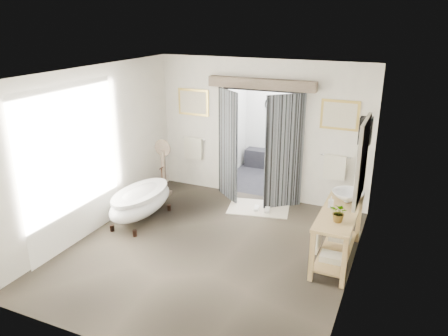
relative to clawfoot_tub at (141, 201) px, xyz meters
The scene contains 13 objects.
ground_plane 1.76m from the clawfoot_tub, 15.85° to the right, with size 5.00×5.00×0.00m, color #4F4537.
room_shell 2.25m from the clawfoot_tub, 19.73° to the right, with size 4.52×5.02×2.91m.
shower_room 3.92m from the clawfoot_tub, 64.91° to the left, with size 2.22×2.01×2.51m.
back_wall_dressing 2.74m from the clawfoot_tub, 48.22° to the left, with size 3.82×0.67×2.52m.
clawfoot_tub is the anchor object (origin of this frame).
vanity 3.60m from the clawfoot_tub, ahead, with size 0.57×1.60×0.85m.
pedestal_mirror 1.25m from the clawfoot_tub, 100.87° to the left, with size 0.37×0.24×1.26m.
rug 2.36m from the clawfoot_tub, 37.34° to the left, with size 1.20×0.80×0.01m, color beige.
slippers 2.38m from the clawfoot_tub, 34.08° to the left, with size 0.37×0.26×0.05m.
basin 3.75m from the clawfoot_tub, ahead, with size 0.51×0.51×0.18m, color white.
plant 3.74m from the clawfoot_tub, ahead, with size 0.26×0.23×0.29m, color gray.
soap_bottle_a 3.52m from the clawfoot_tub, ahead, with size 0.08×0.08×0.18m, color gray.
soap_bottle_b 3.73m from the clawfoot_tub, 11.23° to the left, with size 0.13×0.13×0.16m, color gray.
Camera 1 is at (2.82, -5.77, 3.72)m, focal length 35.00 mm.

